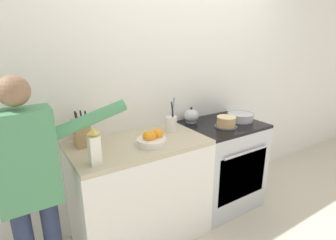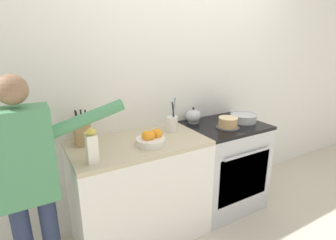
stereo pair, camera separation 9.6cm
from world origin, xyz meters
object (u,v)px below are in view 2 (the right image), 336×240
stove_range (222,165)px  tea_kettle (193,116)px  knife_block (82,131)px  person_baker (28,175)px  layer_cake (228,123)px  utensil_crock (172,123)px  milk_carton (92,146)px  mixing_bowl (244,118)px  fruit_bowl (151,138)px

stove_range → tea_kettle: bearing=139.0°
knife_block → person_baker: size_ratio=0.19×
layer_cake → tea_kettle: bearing=120.5°
utensil_crock → knife_block: bearing=173.6°
utensil_crock → milk_carton: (-0.78, -0.28, 0.04)m
layer_cake → tea_kettle: size_ratio=1.16×
layer_cake → mixing_bowl: layer_cake is taller
fruit_bowl → mixing_bowl: bearing=4.1°
milk_carton → person_baker: person_baker is taller
stove_range → knife_block: 1.44m
layer_cake → utensil_crock: bearing=159.8°
layer_cake → utensil_crock: utensil_crock is taller
utensil_crock → person_baker: 1.20m
tea_kettle → milk_carton: size_ratio=0.75×
tea_kettle → person_baker: 1.53m
knife_block → milk_carton: bearing=-92.6°
fruit_bowl → milk_carton: size_ratio=0.91×
tea_kettle → fruit_bowl: tea_kettle is taller
mixing_bowl → utensil_crock: bearing=171.6°
knife_block → utensil_crock: size_ratio=0.95×
stove_range → milk_carton: milk_carton is taller
mixing_bowl → tea_kettle: bearing=152.5°
layer_cake → knife_block: bearing=168.0°
tea_kettle → mixing_bowl: tea_kettle is taller
milk_carton → tea_kettle: bearing=20.0°
stove_range → utensil_crock: utensil_crock is taller
layer_cake → utensil_crock: 0.53m
tea_kettle → person_baker: size_ratio=0.12×
knife_block → person_baker: (-0.40, -0.33, -0.11)m
knife_block → milk_carton: 0.37m
stove_range → mixing_bowl: size_ratio=3.34×
layer_cake → knife_block: knife_block is taller
layer_cake → person_baker: size_ratio=0.14×
mixing_bowl → fruit_bowl: size_ratio=1.17×
layer_cake → fruit_bowl: (-0.80, -0.01, 0.00)m
stove_range → layer_cake: bearing=-119.6°
fruit_bowl → person_baker: (-0.87, -0.06, -0.05)m
utensil_crock → milk_carton: bearing=-160.3°
tea_kettle → utensil_crock: (-0.32, -0.12, 0.01)m
mixing_bowl → utensil_crock: size_ratio=0.87×
layer_cake → milk_carton: milk_carton is taller
utensil_crock → fruit_bowl: 0.36m
layer_cake → knife_block: (-1.26, 0.27, 0.06)m
fruit_bowl → milk_carton: (-0.48, -0.09, 0.07)m
stove_range → milk_carton: size_ratio=3.56×
tea_kettle → layer_cake: bearing=-59.5°
layer_cake → person_baker: bearing=-177.8°
utensil_crock → milk_carton: 0.83m
fruit_bowl → layer_cake: bearing=0.5°
knife_block → utensil_crock: (0.77, -0.09, -0.03)m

